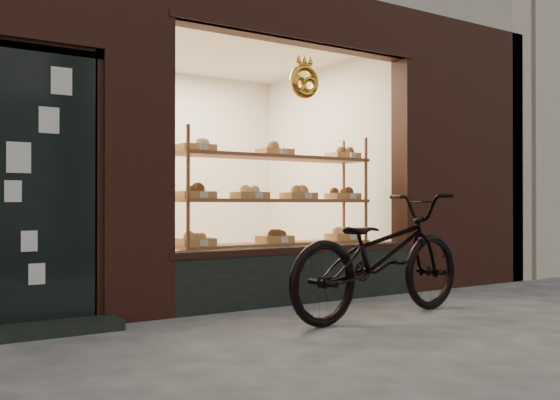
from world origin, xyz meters
TOP-DOWN VIEW (x-y plane):
  - ground at (0.00, 0.00)m, footprint 90.00×90.00m
  - neighbor_right at (9.60, 5.50)m, footprint 12.00×7.00m
  - display_shelf at (0.45, 2.55)m, footprint 2.20×0.45m
  - bicycle at (0.58, 1.09)m, footprint 2.08×0.91m

SIDE VIEW (x-z plane):
  - ground at x=0.00m, z-range 0.00..0.00m
  - bicycle at x=0.58m, z-range 0.00..1.06m
  - display_shelf at x=0.45m, z-range 0.00..1.70m
  - neighbor_right at x=9.60m, z-range 0.00..9.00m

